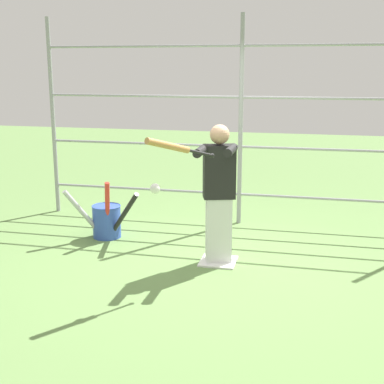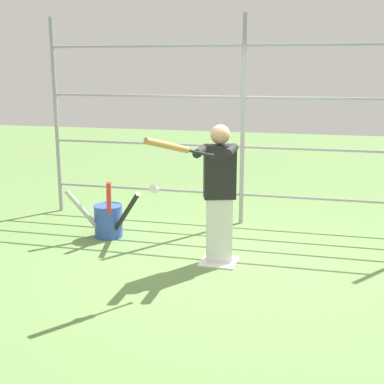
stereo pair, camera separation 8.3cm
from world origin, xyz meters
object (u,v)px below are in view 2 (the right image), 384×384
at_px(baseball_bat_swinging, 173,147).
at_px(bat_bucket, 108,220).
at_px(batter, 219,190).
at_px(softball_in_flight, 154,188).

distance_m(baseball_bat_swinging, bat_bucket, 2.21).
height_order(batter, softball_in_flight, batter).
height_order(softball_in_flight, bat_bucket, softball_in_flight).
bearing_deg(bat_bucket, batter, 160.02).
distance_m(baseball_bat_swinging, softball_in_flight, 0.43).
height_order(baseball_bat_swinging, bat_bucket, baseball_bat_swinging).
bearing_deg(baseball_bat_swinging, softball_in_flight, 52.98).
relative_size(softball_in_flight, bat_bucket, 0.10).
xyz_separation_m(baseball_bat_swinging, softball_in_flight, (0.13, 0.18, -0.37)).
bearing_deg(baseball_bat_swinging, bat_bucket, -47.13).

